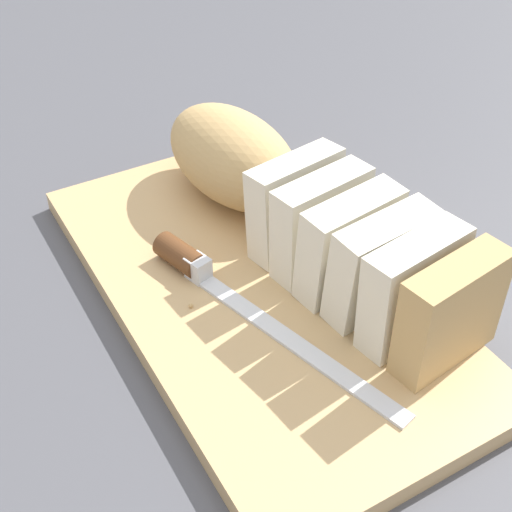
# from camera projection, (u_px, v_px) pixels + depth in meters

# --- Properties ---
(ground_plane) EXTENTS (3.00, 3.00, 0.00)m
(ground_plane) POSITION_uv_depth(u_px,v_px,m) (256.00, 298.00, 0.65)
(ground_plane) COLOR #4C4C51
(cutting_board) EXTENTS (0.47, 0.25, 0.02)m
(cutting_board) POSITION_uv_depth(u_px,v_px,m) (256.00, 290.00, 0.65)
(cutting_board) COLOR tan
(cutting_board) RESTS_ON ground_plane
(bread_loaf) EXTENTS (0.40, 0.14, 0.09)m
(bread_loaf) POSITION_uv_depth(u_px,v_px,m) (294.00, 202.00, 0.66)
(bread_loaf) COLOR tan
(bread_loaf) RESTS_ON cutting_board
(bread_knife) EXTENTS (0.28, 0.09, 0.02)m
(bread_knife) POSITION_uv_depth(u_px,v_px,m) (207.00, 275.00, 0.63)
(bread_knife) COLOR silver
(bread_knife) RESTS_ON cutting_board
(crumb_near_knife) EXTENTS (0.00, 0.00, 0.00)m
(crumb_near_knife) POSITION_uv_depth(u_px,v_px,m) (200.00, 282.00, 0.64)
(crumb_near_knife) COLOR tan
(crumb_near_knife) RESTS_ON cutting_board
(crumb_near_loaf) EXTENTS (0.01, 0.01, 0.01)m
(crumb_near_loaf) POSITION_uv_depth(u_px,v_px,m) (204.00, 257.00, 0.66)
(crumb_near_loaf) COLOR tan
(crumb_near_loaf) RESTS_ON cutting_board
(crumb_stray_left) EXTENTS (0.00, 0.00, 0.00)m
(crumb_stray_left) POSITION_uv_depth(u_px,v_px,m) (189.00, 303.00, 0.62)
(crumb_stray_left) COLOR tan
(crumb_stray_left) RESTS_ON cutting_board
(crumb_stray_right) EXTENTS (0.00, 0.00, 0.00)m
(crumb_stray_right) POSITION_uv_depth(u_px,v_px,m) (288.00, 286.00, 0.63)
(crumb_stray_right) COLOR tan
(crumb_stray_right) RESTS_ON cutting_board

